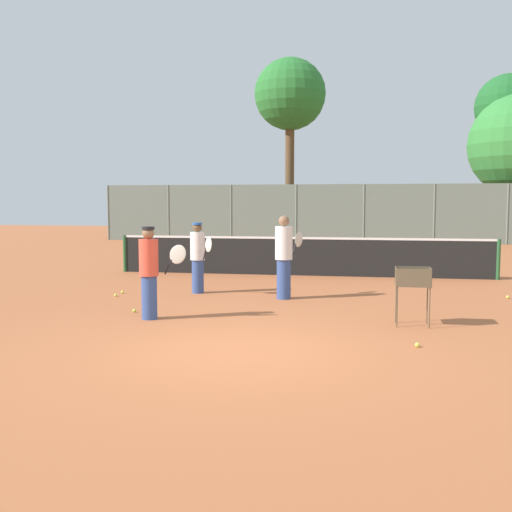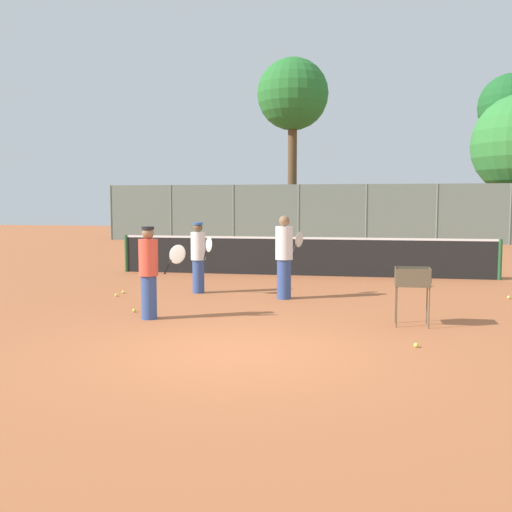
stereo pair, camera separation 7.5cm
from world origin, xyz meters
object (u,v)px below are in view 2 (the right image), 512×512
player_white_outfit (149,271)px  parked_car (262,227)px  tennis_net (303,255)px  ball_cart (412,282)px  player_yellow_shirt (198,256)px  player_red_cap (284,256)px

player_white_outfit → parked_car: player_white_outfit is taller
player_white_outfit → tennis_net: bearing=71.6°
player_white_outfit → parked_car: (-2.07, 23.01, -0.18)m
tennis_net → ball_cart: (2.48, -6.39, 0.17)m
tennis_net → player_yellow_shirt: player_yellow_shirt is taller
tennis_net → ball_cart: size_ratio=10.82×
player_red_cap → player_yellow_shirt: player_red_cap is taller
player_yellow_shirt → parked_car: size_ratio=0.38×
tennis_net → player_white_outfit: bearing=-106.5°
player_white_outfit → player_red_cap: (2.01, 2.60, 0.06)m
player_yellow_shirt → player_red_cap: bearing=34.8°
player_red_cap → tennis_net: bearing=29.5°
player_red_cap → ball_cart: (2.44, -2.36, -0.17)m
tennis_net → player_yellow_shirt: (-1.95, -3.60, 0.26)m
player_red_cap → parked_car: (-4.08, 20.42, -0.24)m
ball_cart → player_white_outfit: bearing=-176.9°
player_white_outfit → ball_cart: 4.45m
player_white_outfit → player_yellow_shirt: (0.01, 3.04, -0.02)m
tennis_net → player_white_outfit: (-1.96, -6.63, 0.28)m
player_white_outfit → player_red_cap: 3.28m
player_red_cap → player_yellow_shirt: size_ratio=1.11×
tennis_net → player_white_outfit: 6.92m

